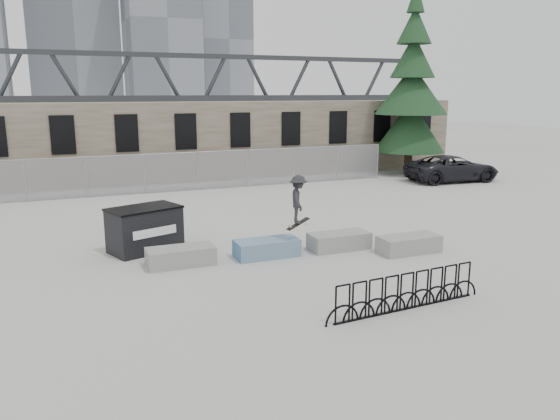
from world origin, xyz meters
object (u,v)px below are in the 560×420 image
object	(u,v)px
planter_center_right	(339,240)
suv	(452,168)
planter_center_left	(267,247)
spruce_tree	(411,95)
skateboarder	(298,199)
planter_offset	(409,243)
bike_rack	(407,292)
planter_far_left	(181,256)
dumpster	(145,229)

from	to	relation	value
planter_center_right	suv	distance (m)	16.08
planter_center_left	planter_center_right	xyz separation A→B (m)	(2.50, -0.12, 0.00)
planter_center_left	spruce_tree	xyz separation A→B (m)	(14.66, 13.25, 4.60)
skateboarder	planter_offset	bearing A→B (deg)	-87.10
spruce_tree	planter_offset	bearing A→B (deg)	-125.17
bike_rack	suv	distance (m)	20.28
planter_far_left	planter_center_left	distance (m)	2.69
bike_rack	skateboarder	size ratio (longest dim) A/B	2.64
planter_far_left	planter_center_left	bearing A→B (deg)	-3.54
planter_center_right	dumpster	distance (m)	6.35
planter_far_left	bike_rack	world-z (taller)	bike_rack
suv	bike_rack	bearing A→B (deg)	141.65
planter_offset	planter_far_left	bearing A→B (deg)	168.19
planter_offset	skateboarder	distance (m)	3.92
planter_center_left	spruce_tree	bearing A→B (deg)	42.09
dumpster	suv	xyz separation A→B (m)	(18.64, 7.62, 0.02)
planter_center_left	suv	distance (m)	18.06
planter_far_left	dumpster	size ratio (longest dim) A/B	0.79
suv	spruce_tree	bearing A→B (deg)	12.95
planter_offset	bike_rack	distance (m)	4.87
planter_center_right	planter_far_left	bearing A→B (deg)	176.81
planter_far_left	spruce_tree	bearing A→B (deg)	37.01
planter_far_left	bike_rack	xyz separation A→B (m)	(4.22, -5.42, 0.14)
bike_rack	planter_far_left	bearing A→B (deg)	127.94
planter_far_left	skateboarder	bearing A→B (deg)	-7.47
bike_rack	skateboarder	distance (m)	5.17
planter_offset	dumpster	xyz separation A→B (m)	(-7.83, 3.41, 0.44)
dumpster	suv	bearing A→B (deg)	2.54
planter_offset	skateboarder	bearing A→B (deg)	163.80
planter_far_left	dumpster	distance (m)	2.11
bike_rack	suv	size ratio (longest dim) A/B	0.83
planter_center_right	dumpster	world-z (taller)	dumpster
planter_center_left	planter_center_right	size ratio (longest dim) A/B	1.00
planter_far_left	dumpster	xyz separation A→B (m)	(-0.74, 1.93, 0.44)
planter_far_left	bike_rack	size ratio (longest dim) A/B	0.45
planter_center_right	suv	world-z (taller)	suv
bike_rack	skateboarder	bearing A→B (deg)	96.96
planter_center_left	spruce_tree	distance (m)	20.29
suv	dumpster	bearing A→B (deg)	116.31
dumpster	skateboarder	bearing A→B (deg)	-48.56
planter_far_left	suv	world-z (taller)	suv
planter_center_left	planter_offset	world-z (taller)	same
planter_center_right	bike_rack	distance (m)	5.22
planter_center_right	spruce_tree	world-z (taller)	spruce_tree
planter_center_left	planter_offset	distance (m)	4.60
spruce_tree	skateboarder	distance (m)	19.54
planter_center_left	spruce_tree	size ratio (longest dim) A/B	0.17
planter_center_left	suv	bearing A→B (deg)	32.56
planter_offset	bike_rack	world-z (taller)	bike_rack
planter_center_left	bike_rack	xyz separation A→B (m)	(1.54, -5.25, 0.14)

